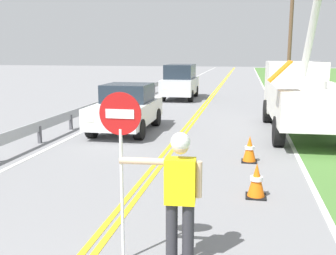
# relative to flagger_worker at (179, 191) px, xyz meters

# --- Properties ---
(centerline_yellow_left) EXTENTS (0.11, 110.00, 0.01)m
(centerline_yellow_left) POSITION_rel_flagger_worker_xyz_m (-1.40, 16.02, -1.04)
(centerline_yellow_left) COLOR yellow
(centerline_yellow_left) RESTS_ON ground
(centerline_yellow_right) EXTENTS (0.11, 110.00, 0.01)m
(centerline_yellow_right) POSITION_rel_flagger_worker_xyz_m (-1.22, 16.02, -1.04)
(centerline_yellow_right) COLOR yellow
(centerline_yellow_right) RESTS_ON ground
(edge_line_right) EXTENTS (0.12, 110.00, 0.01)m
(edge_line_right) POSITION_rel_flagger_worker_xyz_m (2.29, 16.02, -1.04)
(edge_line_right) COLOR silver
(edge_line_right) RESTS_ON ground
(edge_line_left) EXTENTS (0.12, 110.00, 0.01)m
(edge_line_left) POSITION_rel_flagger_worker_xyz_m (-4.91, 16.02, -1.04)
(edge_line_left) COLOR silver
(edge_line_left) RESTS_ON ground
(flagger_worker) EXTENTS (1.09, 0.27, 1.83)m
(flagger_worker) POSITION_rel_flagger_worker_xyz_m (0.00, 0.00, 0.00)
(flagger_worker) COLOR #2D2D33
(flagger_worker) RESTS_ON ground
(stop_sign_paddle) EXTENTS (0.56, 0.04, 2.33)m
(stop_sign_paddle) POSITION_rel_flagger_worker_xyz_m (-0.77, -0.05, 0.66)
(stop_sign_paddle) COLOR silver
(stop_sign_paddle) RESTS_ON ground
(utility_bucket_truck) EXTENTS (2.67, 6.87, 5.73)m
(utility_bucket_truck) POSITION_rel_flagger_worker_xyz_m (2.81, 9.89, 0.38)
(utility_bucket_truck) COLOR white
(utility_bucket_truck) RESTS_ON ground
(oncoming_sedan_nearest) EXTENTS (1.95, 4.12, 1.70)m
(oncoming_sedan_nearest) POSITION_rel_flagger_worker_xyz_m (-3.39, 8.71, -0.21)
(oncoming_sedan_nearest) COLOR silver
(oncoming_sedan_nearest) RESTS_ON ground
(oncoming_suv_second) EXTENTS (2.00, 4.65, 2.10)m
(oncoming_suv_second) POSITION_rel_flagger_worker_xyz_m (-3.14, 19.15, 0.01)
(oncoming_suv_second) COLOR silver
(oncoming_suv_second) RESTS_ON ground
(utility_pole_mid) EXTENTS (1.80, 0.28, 8.89)m
(utility_pole_mid) POSITION_rel_flagger_worker_xyz_m (4.04, 27.14, 3.59)
(utility_pole_mid) COLOR brown
(utility_pole_mid) RESTS_ON ground
(traffic_cone_lead) EXTENTS (0.40, 0.40, 0.70)m
(traffic_cone_lead) POSITION_rel_flagger_worker_xyz_m (1.08, 2.78, -0.71)
(traffic_cone_lead) COLOR orange
(traffic_cone_lead) RESTS_ON ground
(traffic_cone_mid) EXTENTS (0.40, 0.40, 0.70)m
(traffic_cone_mid) POSITION_rel_flagger_worker_xyz_m (0.97, 5.36, -0.71)
(traffic_cone_mid) COLOR orange
(traffic_cone_mid) RESTS_ON ground
(guardrail_left_shoulder) EXTENTS (0.10, 32.00, 0.71)m
(guardrail_left_shoulder) POSITION_rel_flagger_worker_xyz_m (-5.51, 12.00, -0.53)
(guardrail_left_shoulder) COLOR #9EA0A3
(guardrail_left_shoulder) RESTS_ON ground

